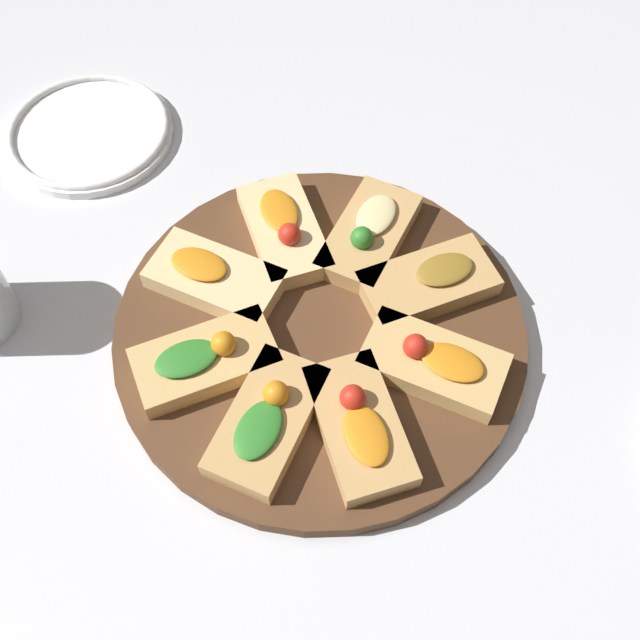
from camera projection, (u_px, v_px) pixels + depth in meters
The scene contains 11 objects.
ground_plane at pixel (320, 336), 0.69m from camera, with size 3.00×3.00×0.00m, color silver.
serving_board at pixel (320, 331), 0.68m from camera, with size 0.37×0.37×0.02m, color #51331E.
focaccia_slice_0 at pixel (267, 420), 0.61m from camera, with size 0.08×0.13×0.04m.
focaccia_slice_1 at pixel (359, 425), 0.61m from camera, with size 0.12×0.14×0.04m.
focaccia_slice_2 at pixel (434, 362), 0.64m from camera, with size 0.13×0.08×0.04m.
focaccia_slice_3 at pixel (429, 282), 0.69m from camera, with size 0.13×0.12×0.03m.
focaccia_slice_4 at pixel (369, 234), 0.72m from camera, with size 0.08×0.13×0.04m.
focaccia_slice_5 at pixel (284, 230), 0.72m from camera, with size 0.12×0.14×0.04m.
focaccia_slice_6 at pixel (214, 277), 0.69m from camera, with size 0.13×0.08×0.03m.
focaccia_slice_7 at pixel (205, 359), 0.64m from camera, with size 0.13×0.12×0.04m.
plate_left at pixel (89, 132), 0.82m from camera, with size 0.18×0.18×0.02m.
Camera 1 is at (0.09, -0.34, 0.59)m, focal length 42.00 mm.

